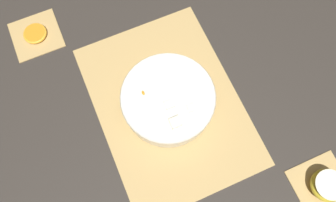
{
  "coord_description": "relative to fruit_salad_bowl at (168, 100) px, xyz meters",
  "views": [
    {
      "loc": [
        -0.25,
        0.11,
        0.85
      ],
      "look_at": [
        0.0,
        0.0,
        0.03
      ],
      "focal_mm": 35.0,
      "sensor_mm": 36.0,
      "label": 1
    }
  ],
  "objects": [
    {
      "name": "orange_slice_whole",
      "position": [
        0.35,
        0.27,
        -0.03
      ],
      "size": [
        0.07,
        0.07,
        0.01
      ],
      "color": "orange",
      "rests_on": "coaster_mat_far_right"
    },
    {
      "name": "apple_half",
      "position": [
        -0.35,
        -0.27,
        -0.02
      ],
      "size": [
        0.08,
        0.08,
        0.04
      ],
      "color": "gold",
      "rests_on": "coaster_mat_near_left"
    },
    {
      "name": "bamboo_mat_center",
      "position": [
        -0.0,
        -0.0,
        -0.04
      ],
      "size": [
        0.52,
        0.37,
        0.01
      ],
      "color": "tan",
      "rests_on": "ground_plane"
    },
    {
      "name": "coaster_mat_near_left",
      "position": [
        -0.35,
        -0.27,
        -0.04
      ],
      "size": [
        0.14,
        0.14,
        0.01
      ],
      "color": "tan",
      "rests_on": "ground_plane"
    },
    {
      "name": "coaster_mat_far_right",
      "position": [
        0.35,
        0.27,
        -0.04
      ],
      "size": [
        0.14,
        0.14,
        0.01
      ],
      "color": "tan",
      "rests_on": "ground_plane"
    },
    {
      "name": "fruit_salad_bowl",
      "position": [
        0.0,
        0.0,
        0.0
      ],
      "size": [
        0.24,
        0.24,
        0.08
      ],
      "color": "silver",
      "rests_on": "bamboo_mat_center"
    },
    {
      "name": "ground_plane",
      "position": [
        -0.0,
        -0.0,
        -0.05
      ],
      "size": [
        6.0,
        6.0,
        0.0
      ],
      "primitive_type": "plane",
      "color": "#2D2823"
    }
  ]
}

